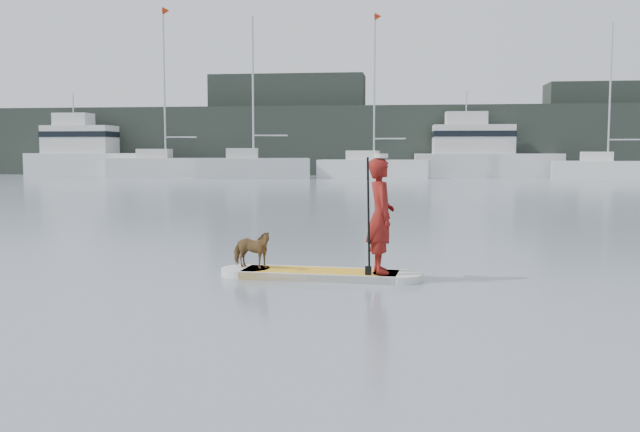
# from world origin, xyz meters

# --- Properties ---
(ground) EXTENTS (140.00, 140.00, 0.00)m
(ground) POSITION_xyz_m (0.00, 0.00, 0.00)
(ground) COLOR slate
(ground) RESTS_ON ground
(paddleboard) EXTENTS (3.29, 1.01, 0.12)m
(paddleboard) POSITION_xyz_m (-0.33, 0.18, 0.06)
(paddleboard) COLOR #ECAA16
(paddleboard) RESTS_ON ground
(paddler) EXTENTS (0.57, 0.74, 1.80)m
(paddler) POSITION_xyz_m (0.63, 0.10, 1.02)
(paddler) COLOR maroon
(paddler) RESTS_ON paddleboard
(white_cap) EXTENTS (0.22, 0.22, 0.07)m
(white_cap) POSITION_xyz_m (0.63, 0.10, 1.96)
(white_cap) COLOR silver
(white_cap) RESTS_ON paddler
(dog) EXTENTS (0.80, 0.52, 0.62)m
(dog) POSITION_xyz_m (-1.48, 0.28, 0.43)
(dog) COLOR brown
(dog) RESTS_ON paddleboard
(paddle) EXTENTS (0.10, 0.30, 2.00)m
(paddle) POSITION_xyz_m (0.46, -0.15, 0.80)
(paddle) COLOR black
(paddle) RESTS_ON ground
(sailboat_b) EXTENTS (9.58, 3.71, 13.90)m
(sailboat_b) POSITION_xyz_m (-19.20, 46.61, 0.96)
(sailboat_b) COLOR silver
(sailboat_b) RESTS_ON ground
(sailboat_c) EXTENTS (9.00, 4.44, 12.37)m
(sailboat_c) POSITION_xyz_m (-11.00, 43.41, 0.92)
(sailboat_c) COLOR silver
(sailboat_c) RESTS_ON ground
(sailboat_d) EXTENTS (8.77, 3.49, 12.60)m
(sailboat_d) POSITION_xyz_m (-1.69, 44.40, 0.90)
(sailboat_d) COLOR silver
(sailboat_d) RESTS_ON ground
(sailboat_e) EXTENTS (8.10, 3.75, 11.30)m
(sailboat_e) POSITION_xyz_m (15.46, 43.41, 0.81)
(sailboat_e) COLOR silver
(sailboat_e) RESTS_ON ground
(motor_yacht_a) EXTENTS (11.72, 4.01, 6.96)m
(motor_yacht_a) POSITION_xyz_m (6.85, 48.13, 1.96)
(motor_yacht_a) COLOR silver
(motor_yacht_a) RESTS_ON ground
(motor_yacht_b) EXTENTS (10.73, 3.75, 7.06)m
(motor_yacht_b) POSITION_xyz_m (-26.47, 47.54, 1.98)
(motor_yacht_b) COLOR silver
(motor_yacht_b) RESTS_ON ground
(shore_mass) EXTENTS (90.00, 6.00, 6.00)m
(shore_mass) POSITION_xyz_m (0.00, 53.00, 3.00)
(shore_mass) COLOR black
(shore_mass) RESTS_ON ground
(shore_building_west) EXTENTS (14.00, 4.00, 9.00)m
(shore_building_west) POSITION_xyz_m (-10.00, 54.00, 4.50)
(shore_building_west) COLOR black
(shore_building_west) RESTS_ON ground
(shore_building_east) EXTENTS (10.00, 4.00, 8.00)m
(shore_building_east) POSITION_xyz_m (18.00, 54.00, 4.00)
(shore_building_east) COLOR black
(shore_building_east) RESTS_ON ground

